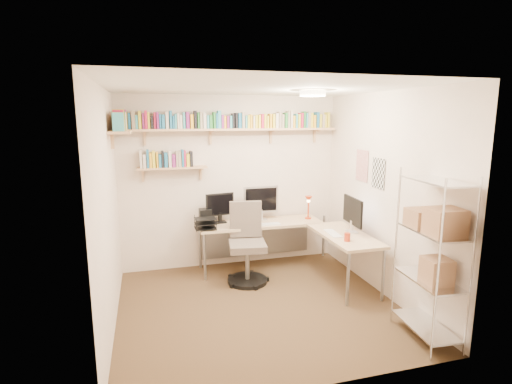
% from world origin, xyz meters
% --- Properties ---
extents(ground, '(3.20, 3.20, 0.00)m').
position_xyz_m(ground, '(0.00, 0.00, 0.00)').
color(ground, '#3E2B1A').
rests_on(ground, ground).
extents(room_shell, '(3.24, 3.04, 2.52)m').
position_xyz_m(room_shell, '(0.00, 0.00, 1.55)').
color(room_shell, beige).
rests_on(room_shell, ground).
extents(wall_shelves, '(3.12, 1.09, 0.79)m').
position_xyz_m(wall_shelves, '(-0.43, 1.29, 2.02)').
color(wall_shelves, tan).
rests_on(wall_shelves, ground).
extents(corner_desk, '(2.13, 1.76, 1.20)m').
position_xyz_m(corner_desk, '(0.48, 0.95, 0.69)').
color(corner_desk, tan).
rests_on(corner_desk, ground).
extents(office_chair, '(0.57, 0.57, 1.07)m').
position_xyz_m(office_chair, '(0.05, 0.77, 0.45)').
color(office_chair, black).
rests_on(office_chair, ground).
extents(wire_rack, '(0.42, 0.76, 1.69)m').
position_xyz_m(wire_rack, '(1.42, -1.14, 1.03)').
color(wire_rack, silver).
rests_on(wire_rack, ground).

